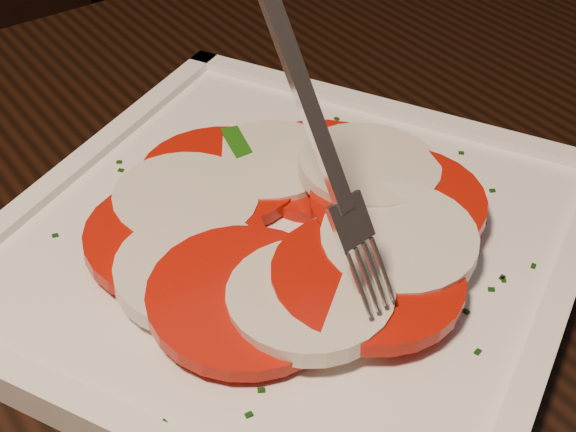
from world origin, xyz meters
name	(u,v)px	position (x,y,z in m)	size (l,w,h in m)	color
table	(264,416)	(-0.08, 0.05, 0.65)	(1.24, 0.86, 0.75)	black
plate	(288,246)	(-0.05, 0.07, 0.76)	(0.31, 0.31, 0.01)	white
caprese_salad	(288,222)	(-0.05, 0.07, 0.78)	(0.27, 0.25, 0.03)	#BF0D04
fork	(296,114)	(-0.07, 0.04, 0.87)	(0.04, 0.10, 0.16)	white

